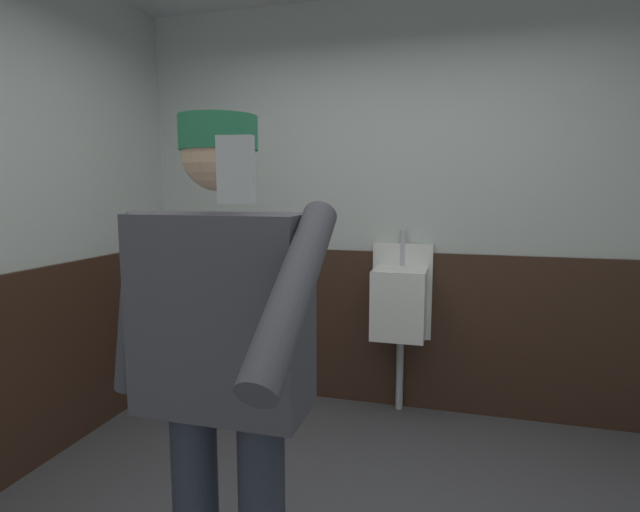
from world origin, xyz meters
The scene contains 5 objects.
wall_back centered at (0.00, 1.80, 1.38)m, with size 4.21×0.12×2.76m, color silver.
wainscot_band_back centered at (0.00, 1.73, 0.54)m, with size 3.61×0.03×1.09m, color #382319.
urinal_solo centered at (0.05, 1.58, 0.78)m, with size 0.40×0.34×1.24m.
person centered at (-0.25, -0.38, 1.01)m, with size 0.71×0.60×1.71m.
cell_phone centered at (0.04, -0.88, 1.54)m, with size 0.06×0.02×0.11m, color silver.
Camera 1 is at (0.40, -1.64, 1.51)m, focal length 27.90 mm.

